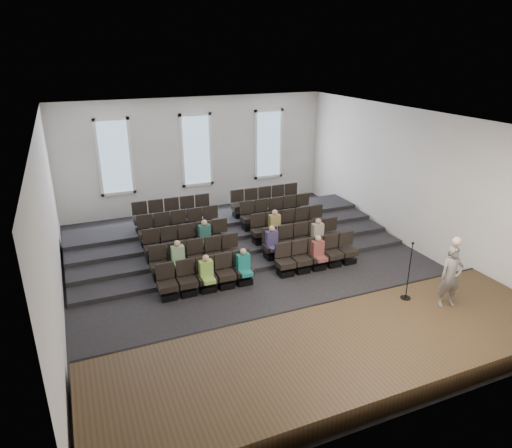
{
  "coord_description": "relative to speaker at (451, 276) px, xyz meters",
  "views": [
    {
      "loc": [
        -5.3,
        -12.49,
        6.95
      ],
      "look_at": [
        0.15,
        0.5,
        1.48
      ],
      "focal_mm": 32.0,
      "sensor_mm": 36.0,
      "label": 1
    }
  ],
  "objects": [
    {
      "name": "wall_left",
      "position": [
        -9.55,
        4.67,
        1.15
      ],
      "size": [
        0.04,
        14.0,
        5.0
      ],
      "primitive_type": "cube",
      "color": "white",
      "rests_on": "ground"
    },
    {
      "name": "seating_rows",
      "position": [
        -3.53,
        6.21,
        -0.67
      ],
      "size": [
        6.8,
        4.7,
        1.67
      ],
      "color": "black",
      "rests_on": "ground"
    },
    {
      "name": "wall_back",
      "position": [
        -3.53,
        11.69,
        1.15
      ],
      "size": [
        12.0,
        0.04,
        5.0
      ],
      "primitive_type": "cube",
      "color": "white",
      "rests_on": "ground"
    },
    {
      "name": "audience",
      "position": [
        -3.53,
        4.99,
        -0.54
      ],
      "size": [
        5.45,
        2.64,
        1.1
      ],
      "color": "#8DBC4B",
      "rests_on": "seating_rows"
    },
    {
      "name": "ground",
      "position": [
        -3.53,
        4.67,
        -1.35
      ],
      "size": [
        14.0,
        14.0,
        0.0
      ],
      "primitive_type": "plane",
      "color": "black",
      "rests_on": "ground"
    },
    {
      "name": "risers",
      "position": [
        -3.53,
        7.84,
        -1.16
      ],
      "size": [
        11.8,
        4.8,
        0.6
      ],
      "color": "black",
      "rests_on": "ground"
    },
    {
      "name": "windows",
      "position": [
        -3.53,
        11.62,
        1.35
      ],
      "size": [
        8.44,
        0.1,
        3.24
      ],
      "color": "white",
      "rests_on": "wall_back"
    },
    {
      "name": "stage",
      "position": [
        -3.53,
        -0.43,
        -1.1
      ],
      "size": [
        11.8,
        3.6,
        0.5
      ],
      "primitive_type": "cube",
      "color": "#3F2E1B",
      "rests_on": "ground"
    },
    {
      "name": "ceiling",
      "position": [
        -3.53,
        4.67,
        3.66
      ],
      "size": [
        12.0,
        14.0,
        0.02
      ],
      "primitive_type": "cube",
      "color": "white",
      "rests_on": "ground"
    },
    {
      "name": "speaker",
      "position": [
        0.0,
        0.0,
        0.0
      ],
      "size": [
        0.7,
        0.53,
        1.7
      ],
      "primitive_type": "imported",
      "rotation": [
        0.0,
        0.0,
        -0.22
      ],
      "color": "#63605E",
      "rests_on": "stage"
    },
    {
      "name": "wall_right",
      "position": [
        2.49,
        4.67,
        1.15
      ],
      "size": [
        0.04,
        14.0,
        5.0
      ],
      "primitive_type": "cube",
      "color": "white",
      "rests_on": "ground"
    },
    {
      "name": "mic_stand",
      "position": [
        -0.77,
        0.7,
        -0.35
      ],
      "size": [
        0.28,
        0.28,
        1.69
      ],
      "color": "black",
      "rests_on": "stage"
    },
    {
      "name": "wall_front",
      "position": [
        -3.53,
        -2.35,
        1.15
      ],
      "size": [
        12.0,
        0.04,
        5.0
      ],
      "primitive_type": "cube",
      "color": "white",
      "rests_on": "ground"
    },
    {
      "name": "stage_lip",
      "position": [
        -3.53,
        1.34,
        -1.1
      ],
      "size": [
        11.8,
        0.06,
        0.52
      ],
      "primitive_type": "cube",
      "color": "black",
      "rests_on": "ground"
    }
  ]
}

